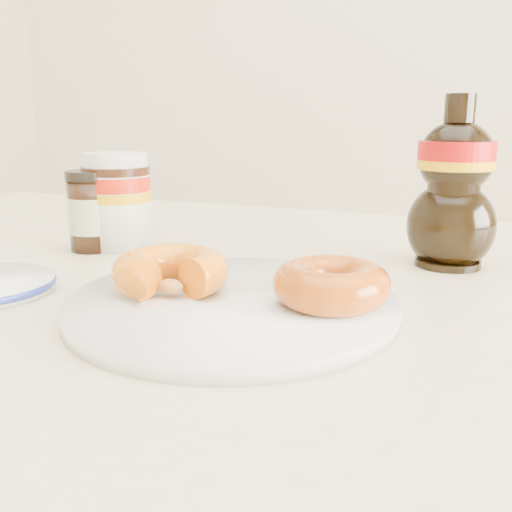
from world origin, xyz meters
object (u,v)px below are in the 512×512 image
at_px(dining_table, 228,362).
at_px(donut_bitten, 171,271).
at_px(dark_jar, 93,212).
at_px(plate, 232,304).
at_px(syrup_bottle, 454,183).
at_px(donut_whole, 331,284).
at_px(nutella_jar, 117,197).

distance_m(dining_table, donut_bitten, 0.14).
bearing_deg(dark_jar, plate, -30.50).
bearing_deg(donut_bitten, syrup_bottle, 70.25).
relative_size(plate, donut_bitten, 2.78).
distance_m(dining_table, donut_whole, 0.18).
relative_size(dining_table, donut_bitten, 14.82).
distance_m(donut_whole, dark_jar, 0.35).
bearing_deg(nutella_jar, dining_table, -24.98).
xyz_separation_m(dining_table, donut_whole, (0.12, -0.07, 0.11)).
distance_m(syrup_bottle, dark_jar, 0.40).
xyz_separation_m(plate, syrup_bottle, (0.15, 0.22, 0.08)).
bearing_deg(plate, syrup_bottle, 56.04).
bearing_deg(donut_whole, syrup_bottle, 71.25).
bearing_deg(syrup_bottle, nutella_jar, -171.54).
bearing_deg(syrup_bottle, dark_jar, -168.95).
height_order(dining_table, donut_whole, donut_whole).
bearing_deg(nutella_jar, plate, -36.28).
relative_size(dining_table, plate, 5.33).
distance_m(donut_bitten, dark_jar, 0.24).
height_order(dining_table, syrup_bottle, syrup_bottle).
bearing_deg(syrup_bottle, donut_whole, -108.75).
bearing_deg(plate, dining_table, 117.65).
distance_m(plate, donut_bitten, 0.06).
bearing_deg(plate, donut_bitten, -174.87).
bearing_deg(donut_bitten, donut_whole, 29.26).
height_order(donut_whole, dark_jar, dark_jar).
distance_m(plate, syrup_bottle, 0.28).
xyz_separation_m(donut_whole, syrup_bottle, (0.07, 0.21, 0.06)).
xyz_separation_m(donut_bitten, donut_whole, (0.13, 0.02, -0.00)).
height_order(plate, donut_bitten, donut_bitten).
xyz_separation_m(plate, dark_jar, (-0.24, 0.14, 0.04)).
bearing_deg(donut_whole, plate, -171.41).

